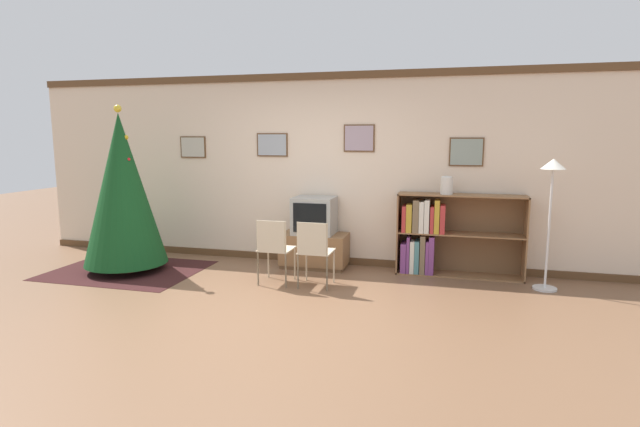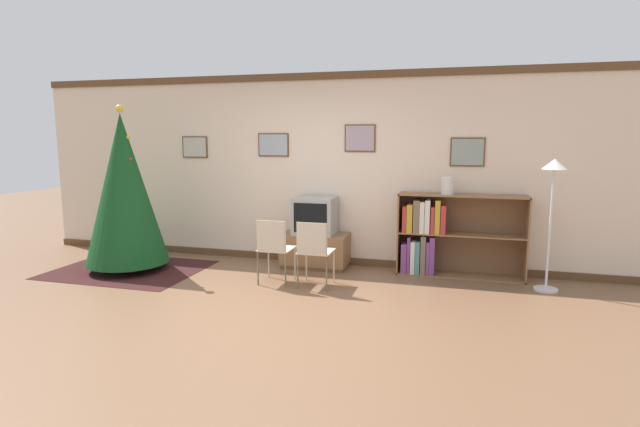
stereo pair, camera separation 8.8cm
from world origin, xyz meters
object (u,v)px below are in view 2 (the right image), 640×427
Objects in this scene: christmas_tree at (124,189)px; television at (315,215)px; bookshelf at (438,235)px; folding_chair_left at (274,247)px; standing_lamp at (553,190)px; vase at (447,185)px; tv_console at (315,250)px; folding_chair_right at (314,250)px.

christmas_tree reaches higher than television.
folding_chair_left is at bearing -152.47° from bookshelf.
bookshelf is at bearing 164.27° from standing_lamp.
standing_lamp is (5.40, 0.55, 0.09)m from christmas_tree.
vase is (2.03, 0.98, 0.73)m from folding_chair_left.
folding_chair_left reaches higher than tv_console.
folding_chair_left is 3.36m from standing_lamp.
television is 0.35× the size of bookshelf.
christmas_tree is 2.72m from tv_console.
tv_console is at bearing 174.32° from standing_lamp.
television is (2.44, 0.84, -0.38)m from christmas_tree.
television is 0.69× the size of folding_chair_left.
vase is at bearing 163.92° from standing_lamp.
folding_chair_left is at bearing -105.46° from tv_console.
television is 2.39× the size of vase.
standing_lamp is (1.19, -0.34, 0.00)m from vase.
christmas_tree is at bearing -168.01° from vase.
folding_chair_left is at bearing -105.50° from television.
television is at bearing 19.03° from christmas_tree.
folding_chair_right is at bearing -144.54° from bookshelf.
standing_lamp is at bearing -5.63° from television.
standing_lamp is (2.70, 0.64, 0.73)m from folding_chair_right.
television reaches higher than folding_chair_right.
bookshelf reaches higher than tv_console.
bookshelf is at bearing 12.55° from christmas_tree.
vase is at bearing 1.61° from tv_console.
folding_chair_right is (0.26, -0.93, -0.26)m from television.
bookshelf is (1.92, 1.00, 0.06)m from folding_chair_left.
christmas_tree is 5.43m from standing_lamp.
folding_chair_left is (-0.26, -0.93, 0.23)m from tv_console.
television is 1.68m from bookshelf.
television is 1.83m from vase.
tv_console is at bearing 90.00° from television.
tv_console is 3.13m from standing_lamp.
tv_console is at bearing 74.54° from folding_chair_left.
standing_lamp is (2.96, -0.29, 0.96)m from tv_console.
christmas_tree is 2.27m from folding_chair_left.
christmas_tree is at bearing -174.20° from standing_lamp.
folding_chair_right is at bearing 0.00° from folding_chair_left.
television is 1.00m from folding_chair_right.
folding_chair_right is (0.52, 0.00, 0.00)m from folding_chair_left.
tv_console is 0.59× the size of standing_lamp.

